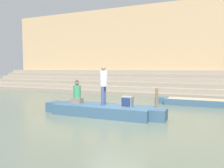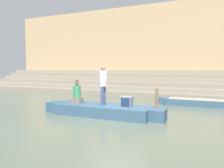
{
  "view_description": "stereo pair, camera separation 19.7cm",
  "coord_description": "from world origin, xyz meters",
  "views": [
    {
      "loc": [
        3.54,
        -8.81,
        2.16
      ],
      "look_at": [
        -0.77,
        1.41,
        1.38
      ],
      "focal_mm": 35.0,
      "sensor_mm": 36.0,
      "label": 1
    },
    {
      "loc": [
        3.72,
        -8.74,
        2.16
      ],
      "look_at": [
        -0.77,
        1.41,
        1.38
      ],
      "focal_mm": 35.0,
      "sensor_mm": 36.0,
      "label": 2
    }
  ],
  "objects": [
    {
      "name": "mooring_post",
      "position": [
        1.37,
        2.19,
        0.59
      ],
      "size": [
        0.14,
        0.14,
        1.17
      ],
      "primitive_type": "cylinder",
      "color": "brown",
      "rests_on": "ground"
    },
    {
      "name": "rowboat_main",
      "position": [
        -0.77,
        0.21,
        0.26
      ],
      "size": [
        5.88,
        1.55,
        0.48
      ],
      "rotation": [
        0.0,
        0.0,
        0.03
      ],
      "color": "#33516B",
      "rests_on": "ground"
    },
    {
      "name": "tv_set",
      "position": [
        0.45,
        0.27,
        0.71
      ],
      "size": [
        0.48,
        0.41,
        0.46
      ],
      "rotation": [
        0.0,
        0.0,
        -0.11
      ],
      "color": "slate",
      "rests_on": "rowboat_main"
    },
    {
      "name": "ghat_steps",
      "position": [
        0.0,
        10.18,
        0.73
      ],
      "size": [
        36.0,
        4.64,
        2.02
      ],
      "color": "gray",
      "rests_on": "ground"
    },
    {
      "name": "person_standing",
      "position": [
        -0.7,
        0.25,
        1.52
      ],
      "size": [
        0.36,
        0.36,
        1.8
      ],
      "rotation": [
        0.0,
        0.0,
        0.05
      ],
      "color": "#3D4C75",
      "rests_on": "rowboat_main"
    },
    {
      "name": "ground_plane",
      "position": [
        0.0,
        0.0,
        0.0
      ],
      "size": [
        120.0,
        120.0,
        0.0
      ],
      "primitive_type": "plane",
      "color": "#566051"
    },
    {
      "name": "person_rowing",
      "position": [
        -2.16,
        0.31,
        0.94
      ],
      "size": [
        0.5,
        0.39,
        1.13
      ],
      "rotation": [
        0.0,
        0.0,
        0.04
      ],
      "color": "#756656",
      "rests_on": "rowboat_main"
    },
    {
      "name": "back_wall",
      "position": [
        0.0,
        12.45,
        4.1
      ],
      "size": [
        34.2,
        1.28,
        8.25
      ],
      "color": "tan",
      "rests_on": "ground"
    },
    {
      "name": "moored_boat_shore",
      "position": [
        3.5,
        4.95,
        0.2
      ],
      "size": [
        5.45,
        1.23,
        0.37
      ],
      "rotation": [
        0.0,
        0.0,
        0.03
      ],
      "color": "#33516B",
      "rests_on": "ground"
    }
  ]
}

